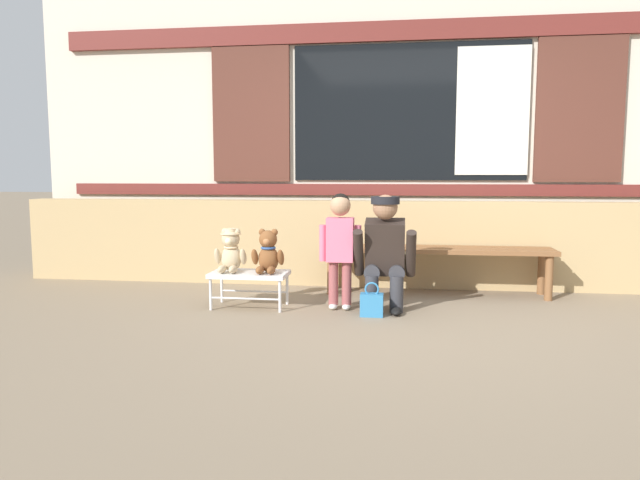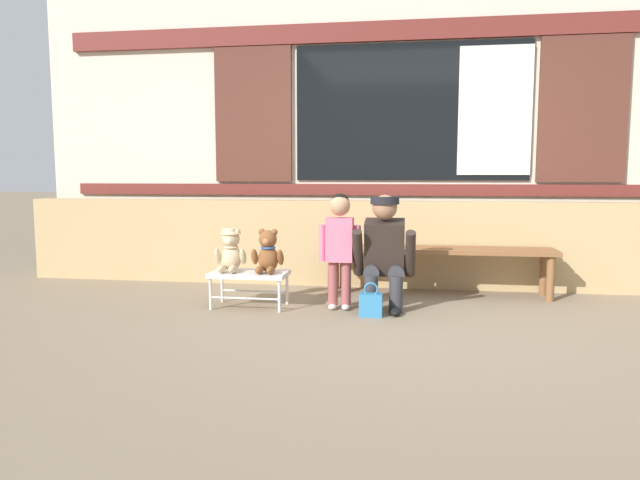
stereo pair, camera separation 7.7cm
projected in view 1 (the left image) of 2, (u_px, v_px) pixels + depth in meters
ground_plane at (408, 321)px, 4.43m from camera, size 60.00×60.00×0.00m
brick_low_wall at (407, 244)px, 5.79m from camera, size 7.94×0.25×0.85m
shop_facade at (409, 115)px, 6.15m from camera, size 8.10×0.26×3.46m
wooden_bench_long at (437, 255)px, 5.39m from camera, size 2.10×0.40×0.44m
small_display_bench at (250, 276)px, 4.87m from camera, size 0.64×0.36×0.30m
teddy_bear_with_hat at (231, 251)px, 4.88m from camera, size 0.28×0.27×0.36m
teddy_bear_plain at (268, 253)px, 4.83m from camera, size 0.28×0.26×0.36m
child_standing at (340, 238)px, 4.77m from camera, size 0.35×0.18×0.96m
adult_crouching at (386, 252)px, 4.76m from camera, size 0.50×0.49×0.95m
handbag_on_ground at (372, 304)px, 4.58m from camera, size 0.18×0.11×0.27m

